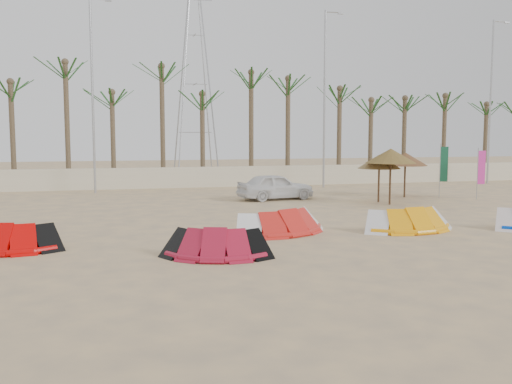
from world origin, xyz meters
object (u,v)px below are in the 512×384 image
object	(u,v)px
kite_red_left	(6,236)
car	(275,187)
parasol_left	(391,156)
parasol_mid	(379,162)
parasol_right	(405,159)
kite_red_right	(279,220)
kite_orange	(406,218)
kite_red_mid	(214,241)

from	to	relation	value
kite_red_left	car	world-z (taller)	car
parasol_left	parasol_mid	bearing A→B (deg)	96.06
parasol_left	car	xyz separation A→B (m)	(-4.75, 3.38, -1.67)
parasol_mid	parasol_right	world-z (taller)	parasol_right
kite_red_right	kite_orange	bearing A→B (deg)	-8.05
parasol_left	car	world-z (taller)	parasol_left
parasol_mid	car	size ratio (longest dim) A/B	0.60
kite_red_right	car	size ratio (longest dim) A/B	1.01
parasol_left	parasol_mid	world-z (taller)	parasol_left
kite_red_left	parasol_right	size ratio (longest dim) A/B	1.42
parasol_right	kite_red_left	bearing A→B (deg)	-152.10
kite_orange	parasol_mid	world-z (taller)	parasol_mid
parasol_left	car	bearing A→B (deg)	144.55
kite_red_left	kite_orange	world-z (taller)	same
kite_red_right	car	distance (m)	9.79
kite_red_right	parasol_left	world-z (taller)	parasol_left
parasol_left	parasol_mid	xyz separation A→B (m)	(-0.10, 0.98, -0.32)
kite_red_left	car	distance (m)	15.34
kite_red_mid	kite_red_right	bearing A→B (deg)	48.59
kite_red_left	parasol_left	bearing A→B (deg)	23.51
kite_red_right	parasol_left	bearing A→B (deg)	39.44
kite_orange	car	bearing A→B (deg)	100.71
kite_red_mid	parasol_right	size ratio (longest dim) A/B	1.37
parasol_right	parasol_left	bearing A→B (deg)	-130.01
kite_red_mid	parasol_mid	size ratio (longest dim) A/B	1.39
kite_red_left	kite_orange	distance (m)	13.21
kite_red_right	parasol_left	distance (m)	9.72
kite_red_left	kite_orange	size ratio (longest dim) A/B	0.95
car	parasol_right	bearing A→B (deg)	-104.55
kite_orange	parasol_mid	distance (m)	8.31
kite_red_right	parasol_mid	size ratio (longest dim) A/B	1.69
parasol_mid	car	bearing A→B (deg)	152.68
kite_red_mid	kite_orange	bearing A→B (deg)	19.66
kite_red_mid	parasol_mid	distance (m)	14.56
kite_red_mid	parasol_mid	bearing A→B (deg)	45.47
kite_orange	car	distance (m)	10.26
kite_red_mid	kite_red_right	distance (m)	4.38
kite_red_left	kite_orange	xyz separation A→B (m)	(13.21, 0.29, 0.00)
kite_red_mid	car	bearing A→B (deg)	66.62
car	parasol_left	bearing A→B (deg)	-134.71
parasol_right	kite_orange	bearing A→B (deg)	-118.62
kite_orange	parasol_right	world-z (taller)	parasol_right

